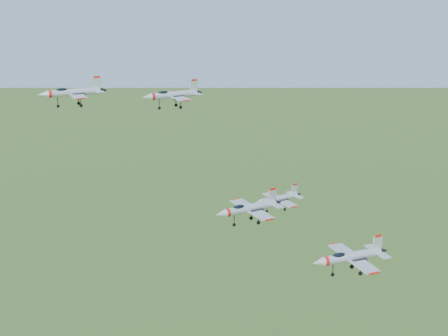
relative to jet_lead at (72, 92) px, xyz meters
name	(u,v)px	position (x,y,z in m)	size (l,w,h in m)	color
jet_lead	(72,92)	(0.00, 0.00, 0.00)	(11.91, 9.85, 3.18)	#B7BBC5
jet_left_high	(172,95)	(15.34, -8.70, 0.16)	(10.96, 9.14, 2.93)	#B7BBC5
jet_right_high	(249,208)	(20.47, -30.90, -12.61)	(11.08, 9.29, 2.97)	#B7BBC5
jet_left_low	(278,199)	(33.64, -11.64, -19.36)	(10.42, 8.77, 2.80)	#B7BBC5
jet_right_low	(350,257)	(38.01, -30.12, -23.23)	(13.83, 11.39, 3.70)	#B7BBC5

